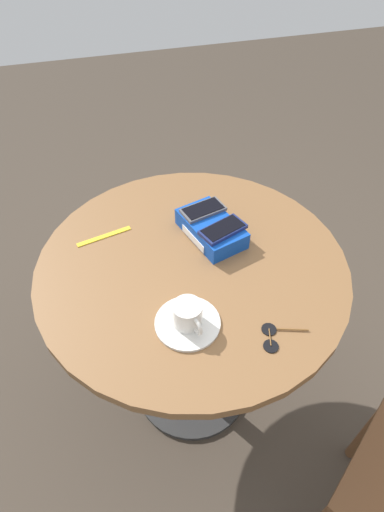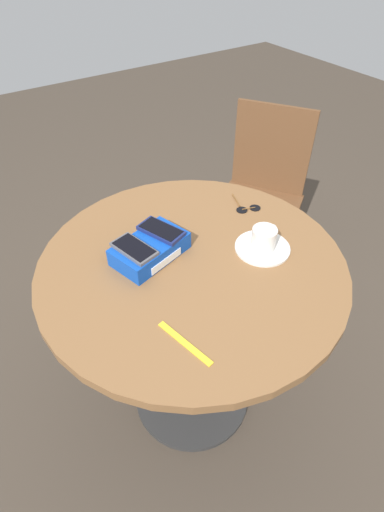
# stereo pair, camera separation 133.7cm
# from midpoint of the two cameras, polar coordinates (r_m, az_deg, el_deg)

# --- Properties ---
(ground_plane) EXTENTS (8.00, 8.00, 0.00)m
(ground_plane) POSITION_cam_midpoint_polar(r_m,az_deg,el_deg) (1.66, -16.49, -35.84)
(ground_plane) COLOR #42382D
(round_table) EXTENTS (0.90, 0.90, 0.77)m
(round_table) POSITION_cam_midpoint_polar(r_m,az_deg,el_deg) (1.09, -23.46, -28.27)
(round_table) COLOR #2D2D2D
(round_table) RESTS_ON ground_plane
(phone_box) EXTENTS (0.24, 0.18, 0.06)m
(phone_box) POSITION_cam_midpoint_polar(r_m,az_deg,el_deg) (0.99, -33.09, -21.51)
(phone_box) COLOR #0F42AD
(phone_box) RESTS_ON round_table
(phone_gray) EXTENTS (0.10, 0.15, 0.01)m
(phone_gray) POSITION_cam_midpoint_polar(r_m,az_deg,el_deg) (0.98, -36.95, -21.92)
(phone_gray) COLOR #515156
(phone_gray) RESTS_ON phone_box
(phone_navy) EXTENTS (0.11, 0.15, 0.01)m
(phone_navy) POSITION_cam_midpoint_polar(r_m,az_deg,el_deg) (0.97, -31.16, -18.69)
(phone_navy) COLOR navy
(phone_navy) RESTS_ON phone_box
(saucer) EXTENTS (0.17, 0.17, 0.01)m
(saucer) POSITION_cam_midpoint_polar(r_m,az_deg,el_deg) (0.91, -11.74, -23.42)
(saucer) COLOR silver
(saucer) RESTS_ON round_table
(coffee_cup) EXTENTS (0.10, 0.07, 0.07)m
(coffee_cup) POSITION_cam_midpoint_polar(r_m,az_deg,el_deg) (0.87, -11.98, -22.28)
(coffee_cup) COLOR silver
(coffee_cup) RESTS_ON saucer
(lanyard_strap) EXTENTS (0.05, 0.17, 0.00)m
(lanyard_strap) POSITION_cam_midpoint_polar(r_m,az_deg,el_deg) (0.91, -35.52, -40.78)
(lanyard_strap) COLOR yellow
(lanyard_strap) RESTS_ON round_table
(sunglasses) EXTENTS (0.08, 0.13, 0.01)m
(sunglasses) POSITION_cam_midpoint_polar(r_m,az_deg,el_deg) (1.02, -11.28, -12.51)
(sunglasses) COLOR black
(sunglasses) RESTS_ON round_table
(chair_near_window) EXTENTS (0.54, 0.54, 0.87)m
(chair_near_window) POSITION_cam_midpoint_polar(r_m,az_deg,el_deg) (1.60, -1.49, -3.38)
(chair_near_window) COLOR brown
(chair_near_window) RESTS_ON ground_plane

